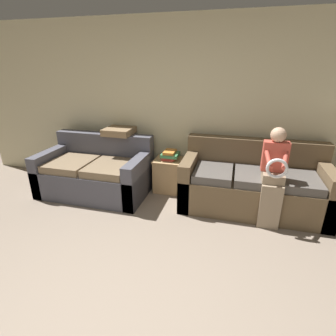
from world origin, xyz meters
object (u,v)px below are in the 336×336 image
object	(u,v)px
book_stack	(170,155)
couch_main	(252,185)
side_shelf	(170,174)
throw_pillow	(119,131)
couch_side	(97,173)
child_left_seated	(274,173)

from	to	relation	value
book_stack	couch_main	bearing A→B (deg)	-9.83
side_shelf	throw_pillow	world-z (taller)	throw_pillow
book_stack	throw_pillow	bearing A→B (deg)	179.73
couch_side	side_shelf	bearing A→B (deg)	17.05
couch_side	book_stack	xyz separation A→B (m)	(1.10, 0.33, 0.28)
couch_main	throw_pillow	distance (m)	2.15
side_shelf	book_stack	size ratio (longest dim) A/B	1.93
couch_side	book_stack	world-z (taller)	couch_side
couch_side	child_left_seated	xyz separation A→B (m)	(2.53, -0.24, 0.36)
child_left_seated	side_shelf	size ratio (longest dim) A/B	2.33
side_shelf	throw_pillow	bearing A→B (deg)	-179.99
couch_main	book_stack	bearing A→B (deg)	170.17
throw_pillow	side_shelf	bearing A→B (deg)	0.01
couch_main	child_left_seated	distance (m)	0.53
couch_side	child_left_seated	size ratio (longest dim) A/B	1.33
couch_main	child_left_seated	bearing A→B (deg)	-61.69
book_stack	child_left_seated	bearing A→B (deg)	-21.86
couch_main	throw_pillow	xyz separation A→B (m)	(-2.06, 0.22, 0.58)
couch_main	child_left_seated	size ratio (longest dim) A/B	1.58
couch_side	child_left_seated	distance (m)	2.57
couch_main	side_shelf	size ratio (longest dim) A/B	3.69
side_shelf	throw_pillow	size ratio (longest dim) A/B	1.22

